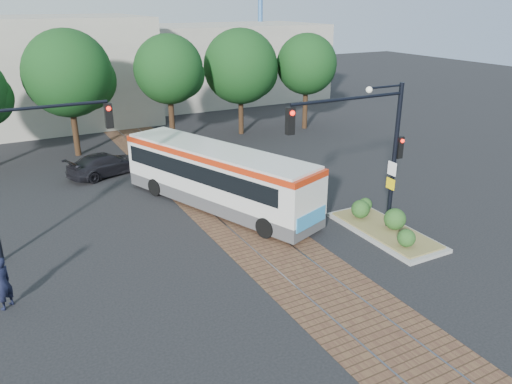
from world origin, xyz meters
The scene contains 10 objects.
ground centered at (0.00, 0.00, 0.00)m, with size 120.00×120.00×0.00m, color black.
trackbed centered at (0.00, 4.00, 0.01)m, with size 3.60×40.00×0.02m.
tree_row centered at (1.21, 16.42, 4.85)m, with size 26.40×5.60×7.67m.
warehouses centered at (-0.53, 28.75, 3.81)m, with size 40.00×13.00×8.00m.
city_bus centered at (-0.18, 5.00, 1.59)m, with size 5.85×10.75×2.85m.
traffic_island centered at (4.82, -0.90, 0.33)m, with size 2.20×5.20×1.13m.
signal_pole_main centered at (3.86, -0.81, 4.16)m, with size 5.49×0.46×6.00m.
signal_pole_left centered at (-8.37, 4.00, 3.86)m, with size 4.99×0.34×6.00m.
officer centered at (-9.51, 0.55, 0.89)m, with size 0.65×0.42×1.77m, color black.
parked_car centered at (-3.78, 12.11, 0.63)m, with size 1.76×4.33×1.26m, color black.
Camera 1 is at (-8.92, -15.09, 9.16)m, focal length 35.00 mm.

